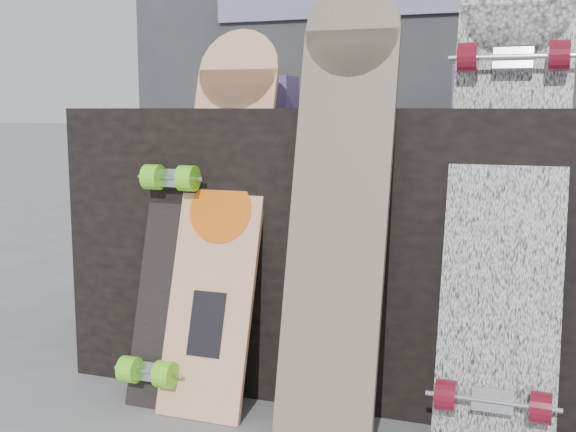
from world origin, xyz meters
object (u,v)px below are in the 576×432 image
at_px(vendor_table, 359,244).
at_px(longboard_geisha, 222,206).
at_px(skateboard_dark, 168,258).
at_px(longboard_celtic, 340,194).
at_px(longboard_cascadia, 506,188).

bearing_deg(vendor_table, longboard_geisha, -135.31).
bearing_deg(skateboard_dark, longboard_celtic, -1.01).
bearing_deg(longboard_cascadia, skateboard_dark, -177.30).
distance_m(longboard_geisha, longboard_cascadia, 0.74).
distance_m(longboard_celtic, longboard_cascadia, 0.39).
height_order(longboard_geisha, skateboard_dark, longboard_geisha).
bearing_deg(longboard_celtic, longboard_cascadia, 7.32).
xyz_separation_m(longboard_celtic, longboard_cascadia, (0.39, 0.05, 0.02)).
distance_m(longboard_celtic, skateboard_dark, 0.53).
distance_m(longboard_cascadia, skateboard_dark, 0.90).
bearing_deg(longboard_geisha, longboard_celtic, -10.12).
distance_m(longboard_geisha, longboard_celtic, 0.36).
bearing_deg(longboard_cascadia, longboard_geisha, 179.04).
xyz_separation_m(longboard_geisha, skateboard_dark, (-0.14, -0.05, -0.14)).
bearing_deg(longboard_cascadia, longboard_celtic, -172.68).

